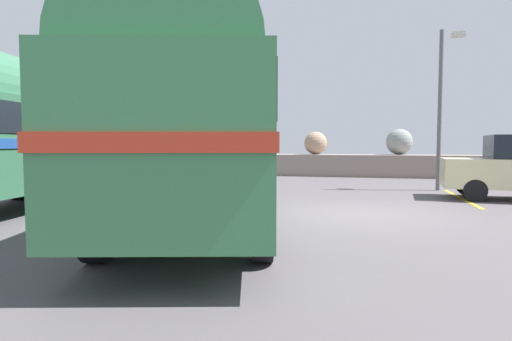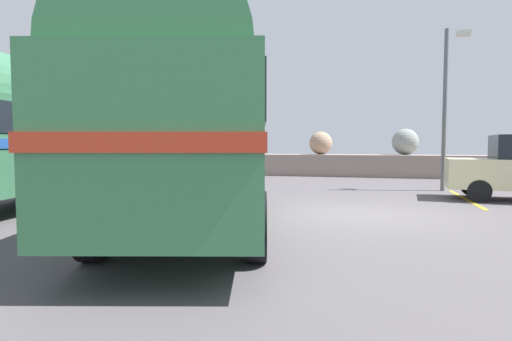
{
  "view_description": "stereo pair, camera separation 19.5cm",
  "coord_description": "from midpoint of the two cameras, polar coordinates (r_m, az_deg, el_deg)",
  "views": [
    {
      "loc": [
        -0.17,
        -9.71,
        1.6
      ],
      "look_at": [
        -2.34,
        -0.7,
        1.02
      ],
      "focal_mm": 29.03,
      "sensor_mm": 36.0,
      "label": 1
    },
    {
      "loc": [
        0.02,
        -9.66,
        1.6
      ],
      "look_at": [
        -2.34,
        -0.7,
        1.02
      ],
      "focal_mm": 29.03,
      "sensor_mm": 36.0,
      "label": 2
    }
  ],
  "objects": [
    {
      "name": "breakwater",
      "position": [
        21.53,
        13.97,
        1.05
      ],
      "size": [
        31.36,
        2.08,
        2.4
      ],
      "color": "gray",
      "rests_on": "ground"
    },
    {
      "name": "ground",
      "position": [
        9.81,
        13.9,
        -5.88
      ],
      "size": [
        32.0,
        26.0,
        0.02
      ],
      "color": "#514C50"
    },
    {
      "name": "lamp_post",
      "position": [
        15.75,
        23.99,
        8.91
      ],
      "size": [
        0.89,
        0.58,
        5.51
      ],
      "color": "#5B5B60",
      "rests_on": "ground"
    },
    {
      "name": "vintage_coach",
      "position": [
        8.21,
        -8.13,
        6.66
      ],
      "size": [
        4.46,
        8.91,
        3.7
      ],
      "rotation": [
        0.0,
        0.0,
        0.25
      ],
      "color": "black",
      "rests_on": "ground"
    }
  ]
}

